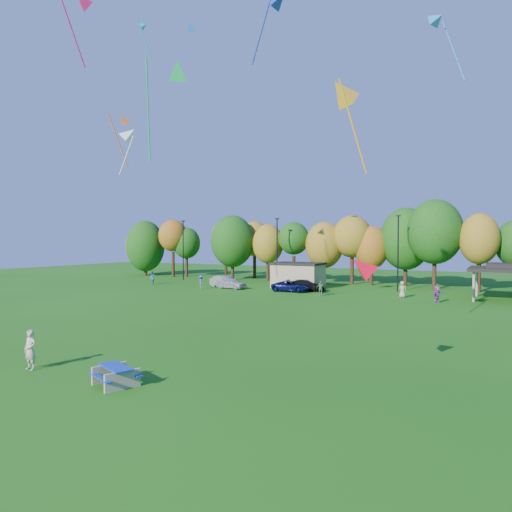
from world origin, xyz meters
The scene contains 25 objects.
ground centered at (0.00, 0.00, 0.00)m, with size 160.00×160.00×0.00m, color #19600F.
tree_line centered at (-1.03, 45.51, 5.91)m, with size 93.57×10.55×11.15m.
lamp_posts centered at (2.00, 40.00, 4.90)m, with size 64.50×0.25×9.09m.
utility_building centered at (-10.00, 38.00, 1.64)m, with size 6.30×4.30×3.25m.
picnic_table centered at (-0.80, -1.62, 0.48)m, with size 2.33×2.14×0.82m.
kite_flyer centered at (-6.08, -1.88, 0.94)m, with size 0.69×0.45×1.89m, color beige.
car_a centered at (-17.01, 33.06, 0.71)m, with size 1.67×4.16×1.42m, color silver.
car_b centered at (-18.55, 33.94, 0.74)m, with size 1.57×4.52×1.49m, color gray.
car_c centered at (-8.99, 33.70, 0.64)m, with size 2.13×4.61×1.28m, color #0B1145.
car_d centered at (-7.70, 35.18, 0.68)m, with size 1.92×4.71×1.37m, color black.
far_person_0 centered at (-20.10, 31.01, 0.85)m, with size 1.10×0.63×1.71m, color #415690.
far_person_1 centered at (-4.45, 31.49, 0.83)m, with size 0.97×0.40×1.65m, color #5A8F57.
far_person_2 centered at (7.46, 31.78, 0.86)m, with size 1.59×0.51×1.71m, color #AD48A9.
far_person_4 centered at (-29.62, 32.57, 0.91)m, with size 0.89×0.69×1.82m, color teal.
far_person_5 centered at (3.69, 34.28, 0.88)m, with size 0.86×0.56×1.77m, color tan.
kite_0 centered at (5.47, 8.97, 14.16)m, with size 2.85×3.23×5.68m.
kite_1 centered at (-7.31, 10.64, 18.16)m, with size 3.35×3.98×7.49m.
kite_3 centered at (-18.95, 19.40, 27.47)m, with size 2.41×1.74×4.30m.
kite_4 centered at (8.33, 2.86, 5.00)m, with size 1.66×1.48×1.37m.
kite_6 centered at (-15.81, 9.64, 24.64)m, with size 1.94×3.68×6.36m.
kite_8 centered at (-17.33, 15.28, 16.88)m, with size 1.94×2.91×5.26m.
kite_9 centered at (0.72, 10.59, 21.03)m, with size 2.71×1.26×4.45m.
kite_10 centered at (-10.33, 8.96, 13.63)m, with size 2.22×1.78×3.54m.
kite_12 centered at (7.44, 26.78, 24.98)m, with size 3.79×2.14×6.46m.
kite_13 centered at (-10.67, 16.69, 24.42)m, with size 1.11×1.35×1.18m.
Camera 1 is at (13.57, -15.28, 6.11)m, focal length 32.00 mm.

